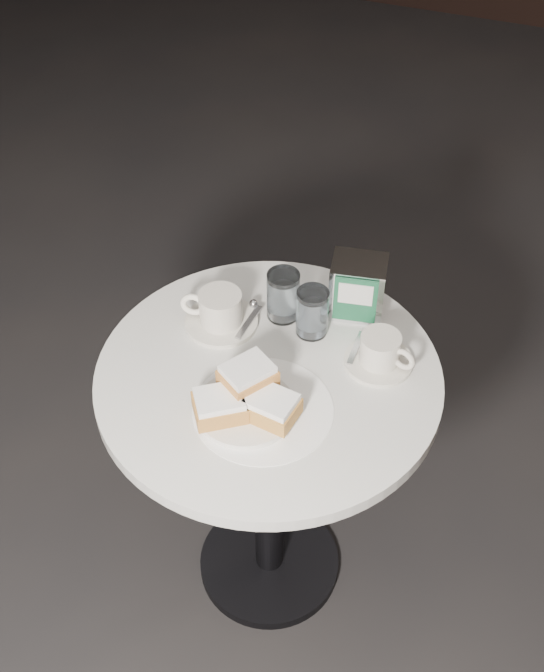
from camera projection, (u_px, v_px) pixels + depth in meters
The scene contains 9 objects.
ground at pixel (269, 565), 2.21m from camera, with size 7.00×7.00×0.00m, color black.
cafe_table at pixel (269, 434), 1.83m from camera, with size 0.70×0.70×0.74m.
sugar_spill at pixel (263, 409), 1.62m from camera, with size 0.27×0.27×0.00m, color white.
beignet_plate at pixel (246, 400), 1.59m from camera, with size 0.24×0.24×0.09m.
coffee_cup_left at pixel (220, 311), 1.76m from camera, with size 0.18×0.18×0.08m.
coffee_cup_right at pixel (380, 352), 1.68m from camera, with size 0.17×0.17×0.07m.
water_glass_left at pixel (283, 296), 1.77m from camera, with size 0.09×0.09×0.11m.
water_glass_right at pixel (312, 313), 1.74m from camera, with size 0.08×0.08×0.11m.
napkin_dispenser at pixel (357, 287), 1.77m from camera, with size 0.13×0.11×0.13m.
Camera 1 is at (0.40, -1.07, 1.99)m, focal length 45.00 mm.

